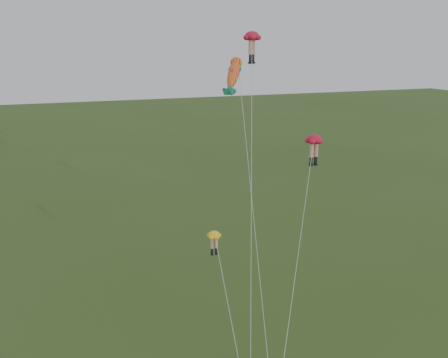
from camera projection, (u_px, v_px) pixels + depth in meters
name	position (u px, v px, depth m)	size (l,w,h in m)	color
legs_kite_red_high	(252.00, 43.00, 37.03)	(7.02, 15.22, 19.86)	red
legs_kite_red_mid	(314.00, 146.00, 34.53)	(8.41, 11.06, 12.88)	red
legs_kite_yellow	(216.00, 246.00, 28.93)	(0.93, 7.28, 8.41)	yellow
fish_kite	(234.00, 74.00, 35.37)	(3.59, 13.26, 18.29)	orange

